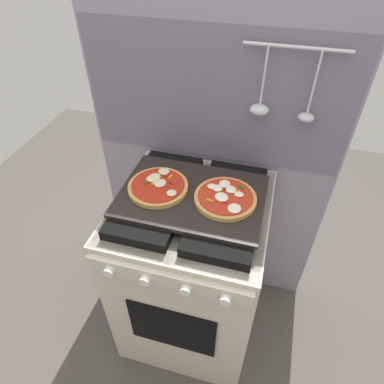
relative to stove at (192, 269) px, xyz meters
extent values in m
plane|color=#4C4742|center=(0.00, 0.00, -0.45)|extent=(4.00, 4.00, 0.00)
cube|color=gray|center=(0.00, 0.34, 0.32)|extent=(1.10, 0.03, 1.55)
cube|color=slate|center=(0.00, 0.32, 0.70)|extent=(1.08, 0.00, 0.56)
cylinder|color=silver|center=(0.28, 0.30, 0.93)|extent=(0.36, 0.01, 0.01)
cylinder|color=silver|center=(0.19, 0.29, 0.82)|extent=(0.01, 0.01, 0.21)
ellipsoid|color=silver|center=(0.19, 0.29, 0.69)|extent=(0.07, 0.06, 0.04)
cylinder|color=silver|center=(0.36, 0.29, 0.82)|extent=(0.01, 0.01, 0.23)
ellipsoid|color=silver|center=(0.36, 0.29, 0.69)|extent=(0.06, 0.05, 0.03)
cube|color=beige|center=(0.00, 0.00, -0.02)|extent=(0.60, 0.60, 0.86)
cube|color=black|center=(0.00, 0.00, 0.40)|extent=(0.59, 0.59, 0.01)
cube|color=black|center=(-0.14, 0.00, 0.43)|extent=(0.24, 0.51, 0.04)
cube|color=black|center=(0.14, 0.00, 0.43)|extent=(0.24, 0.51, 0.04)
cube|color=beige|center=(0.00, -0.31, 0.35)|extent=(0.58, 0.02, 0.07)
cylinder|color=silver|center=(-0.20, -0.33, 0.35)|extent=(0.04, 0.02, 0.04)
cylinder|color=silver|center=(-0.07, -0.33, 0.35)|extent=(0.04, 0.02, 0.04)
cylinder|color=silver|center=(0.07, -0.33, 0.35)|extent=(0.04, 0.02, 0.04)
cylinder|color=silver|center=(0.20, -0.33, 0.35)|extent=(0.04, 0.02, 0.04)
cube|color=black|center=(0.00, -0.30, 0.00)|extent=(0.36, 0.01, 0.28)
cube|color=black|center=(0.00, 0.00, 0.46)|extent=(0.54, 0.38, 0.02)
cylinder|color=tan|center=(-0.13, 0.00, 0.47)|extent=(0.23, 0.23, 0.02)
cylinder|color=#AD2614|center=(-0.13, 0.00, 0.49)|extent=(0.20, 0.20, 0.00)
ellipsoid|color=beige|center=(-0.07, -0.04, 0.49)|extent=(0.04, 0.04, 0.01)
ellipsoid|color=beige|center=(-0.13, 0.00, 0.49)|extent=(0.03, 0.03, 0.01)
ellipsoid|color=beige|center=(-0.13, 0.01, 0.49)|extent=(0.05, 0.05, 0.01)
ellipsoid|color=beige|center=(-0.13, 0.07, 0.49)|extent=(0.05, 0.04, 0.01)
ellipsoid|color=beige|center=(-0.16, 0.02, 0.49)|extent=(0.04, 0.04, 0.01)
ellipsoid|color=beige|center=(-0.16, 0.03, 0.49)|extent=(0.05, 0.04, 0.01)
cube|color=red|center=(-0.09, 0.01, 0.49)|extent=(0.03, 0.01, 0.00)
cube|color=gold|center=(-0.10, 0.05, 0.49)|extent=(0.01, 0.03, 0.00)
cube|color=red|center=(-0.12, 0.05, 0.49)|extent=(0.03, 0.01, 0.00)
cube|color=#19721E|center=(-0.17, 0.00, 0.49)|extent=(0.02, 0.03, 0.00)
cube|color=red|center=(-0.11, -0.01, 0.49)|extent=(0.02, 0.02, 0.00)
cube|color=#19721E|center=(-0.17, 0.03, 0.49)|extent=(0.01, 0.03, 0.00)
cube|color=gold|center=(-0.15, 0.00, 0.49)|extent=(0.02, 0.03, 0.00)
cube|color=#19721E|center=(-0.07, -0.04, 0.49)|extent=(0.02, 0.01, 0.00)
cylinder|color=tan|center=(0.13, 0.00, 0.47)|extent=(0.23, 0.23, 0.02)
cylinder|color=#B72D19|center=(0.13, 0.00, 0.49)|extent=(0.20, 0.20, 0.00)
ellipsoid|color=#F4EACC|center=(0.14, 0.04, 0.49)|extent=(0.04, 0.04, 0.01)
ellipsoid|color=#F4EACC|center=(0.09, 0.03, 0.49)|extent=(0.04, 0.04, 0.01)
ellipsoid|color=#F4EACC|center=(0.17, 0.02, 0.49)|extent=(0.04, 0.03, 0.01)
ellipsoid|color=#F4EACC|center=(0.12, -0.02, 0.49)|extent=(0.05, 0.05, 0.01)
ellipsoid|color=#F4EACC|center=(0.11, 0.06, 0.49)|extent=(0.04, 0.05, 0.01)
ellipsoid|color=#F4EACC|center=(0.11, -0.01, 0.49)|extent=(0.05, 0.05, 0.01)
ellipsoid|color=#F4EACC|center=(0.07, 0.03, 0.49)|extent=(0.04, 0.03, 0.01)
ellipsoid|color=#F4EACC|center=(0.17, -0.06, 0.49)|extent=(0.05, 0.05, 0.01)
cube|color=gold|center=(0.08, -0.04, 0.49)|extent=(0.02, 0.01, 0.00)
cube|color=red|center=(0.12, 0.04, 0.49)|extent=(0.01, 0.03, 0.00)
cube|color=gold|center=(0.11, 0.00, 0.49)|extent=(0.03, 0.01, 0.00)
cube|color=gold|center=(0.16, 0.03, 0.49)|extent=(0.03, 0.02, 0.00)
cube|color=#19721E|center=(0.10, 0.00, 0.49)|extent=(0.01, 0.03, 0.00)
cube|color=red|center=(0.13, -0.04, 0.49)|extent=(0.02, 0.01, 0.00)
cube|color=#19721E|center=(0.17, 0.06, 0.49)|extent=(0.02, 0.02, 0.00)
camera|label=1|loc=(0.25, -0.90, 1.30)|focal=31.24mm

